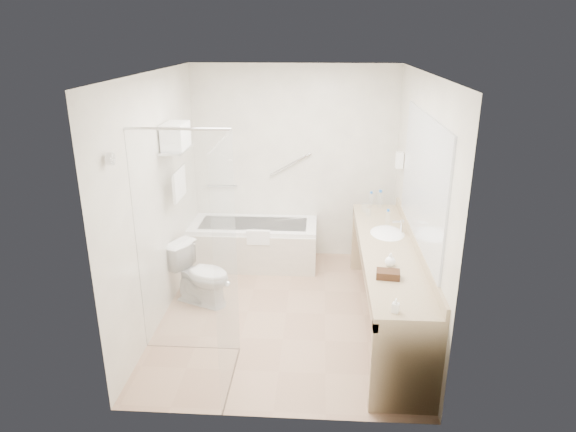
# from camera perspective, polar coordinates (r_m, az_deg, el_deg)

# --- Properties ---
(floor) EXTENTS (3.20, 3.20, 0.00)m
(floor) POSITION_cam_1_polar(r_m,az_deg,el_deg) (5.62, -0.20, -10.68)
(floor) COLOR tan
(floor) RESTS_ON ground
(ceiling) EXTENTS (2.60, 3.20, 0.10)m
(ceiling) POSITION_cam_1_polar(r_m,az_deg,el_deg) (4.86, -0.23, 15.64)
(ceiling) COLOR white
(ceiling) RESTS_ON wall_back
(wall_back) EXTENTS (2.60, 0.10, 2.50)m
(wall_back) POSITION_cam_1_polar(r_m,az_deg,el_deg) (6.64, 0.71, 5.82)
(wall_back) COLOR white
(wall_back) RESTS_ON ground
(wall_front) EXTENTS (2.60, 0.10, 2.50)m
(wall_front) POSITION_cam_1_polar(r_m,az_deg,el_deg) (3.63, -1.91, -6.42)
(wall_front) COLOR white
(wall_front) RESTS_ON ground
(wall_left) EXTENTS (0.10, 3.20, 2.50)m
(wall_left) POSITION_cam_1_polar(r_m,az_deg,el_deg) (5.35, -14.26, 1.73)
(wall_left) COLOR white
(wall_left) RESTS_ON ground
(wall_right) EXTENTS (0.10, 3.20, 2.50)m
(wall_right) POSITION_cam_1_polar(r_m,az_deg,el_deg) (5.19, 14.27, 1.18)
(wall_right) COLOR white
(wall_right) RESTS_ON ground
(bathtub) EXTENTS (1.60, 0.73, 0.59)m
(bathtub) POSITION_cam_1_polar(r_m,az_deg,el_deg) (6.65, -3.79, -3.06)
(bathtub) COLOR white
(bathtub) RESTS_ON floor
(grab_bar_short) EXTENTS (0.40, 0.03, 0.03)m
(grab_bar_short) POSITION_cam_1_polar(r_m,az_deg,el_deg) (6.79, -7.36, 3.36)
(grab_bar_short) COLOR silver
(grab_bar_short) RESTS_ON wall_back
(grab_bar_long) EXTENTS (0.53, 0.03, 0.33)m
(grab_bar_long) POSITION_cam_1_polar(r_m,az_deg,el_deg) (6.61, 0.26, 5.74)
(grab_bar_long) COLOR silver
(grab_bar_long) RESTS_ON wall_back
(shower_enclosure) EXTENTS (0.96, 0.91, 2.11)m
(shower_enclosure) POSITION_cam_1_polar(r_m,az_deg,el_deg) (4.40, -9.26, -4.40)
(shower_enclosure) COLOR silver
(shower_enclosure) RESTS_ON floor
(towel_shelf) EXTENTS (0.24, 0.55, 0.81)m
(towel_shelf) POSITION_cam_1_polar(r_m,az_deg,el_deg) (5.51, -12.32, 7.84)
(towel_shelf) COLOR silver
(towel_shelf) RESTS_ON wall_left
(vanity_counter) EXTENTS (0.55, 2.70, 0.95)m
(vanity_counter) POSITION_cam_1_polar(r_m,az_deg,el_deg) (5.23, 11.01, -5.62)
(vanity_counter) COLOR tan
(vanity_counter) RESTS_ON floor
(sink) EXTENTS (0.40, 0.52, 0.14)m
(sink) POSITION_cam_1_polar(r_m,az_deg,el_deg) (5.53, 10.96, -2.17)
(sink) COLOR white
(sink) RESTS_ON vanity_counter
(faucet) EXTENTS (0.03, 0.03, 0.14)m
(faucet) POSITION_cam_1_polar(r_m,az_deg,el_deg) (5.51, 12.53, -1.13)
(faucet) COLOR silver
(faucet) RESTS_ON vanity_counter
(mirror) EXTENTS (0.02, 2.00, 1.20)m
(mirror) POSITION_cam_1_polar(r_m,az_deg,el_deg) (4.96, 14.74, 3.91)
(mirror) COLOR silver
(mirror) RESTS_ON wall_right
(hairdryer_unit) EXTENTS (0.08, 0.10, 0.18)m
(hairdryer_unit) POSITION_cam_1_polar(r_m,az_deg,el_deg) (6.12, 12.28, 6.09)
(hairdryer_unit) COLOR white
(hairdryer_unit) RESTS_ON wall_right
(toilet) EXTENTS (0.78, 0.62, 0.67)m
(toilet) POSITION_cam_1_polar(r_m,az_deg,el_deg) (5.76, -9.61, -6.42)
(toilet) COLOR white
(toilet) RESTS_ON floor
(amenity_basket) EXTENTS (0.21, 0.16, 0.07)m
(amenity_basket) POSITION_cam_1_polar(r_m,az_deg,el_deg) (4.53, 11.06, -6.38)
(amenity_basket) COLOR #3F2316
(amenity_basket) RESTS_ON vanity_counter
(soap_bottle_a) EXTENTS (0.09, 0.13, 0.05)m
(soap_bottle_a) POSITION_cam_1_polar(r_m,az_deg,el_deg) (4.02, 11.85, -10.09)
(soap_bottle_a) COLOR white
(soap_bottle_a) RESTS_ON vanity_counter
(soap_bottle_b) EXTENTS (0.13, 0.15, 0.10)m
(soap_bottle_b) POSITION_cam_1_polar(r_m,az_deg,el_deg) (4.75, 11.29, -4.92)
(soap_bottle_b) COLOR white
(soap_bottle_b) RESTS_ON vanity_counter
(water_bottle_left) EXTENTS (0.06, 0.06, 0.18)m
(water_bottle_left) POSITION_cam_1_polar(r_m,az_deg,el_deg) (5.72, 11.02, -0.19)
(water_bottle_left) COLOR silver
(water_bottle_left) RESTS_ON vanity_counter
(water_bottle_mid) EXTENTS (0.07, 0.07, 0.22)m
(water_bottle_mid) POSITION_cam_1_polar(r_m,az_deg,el_deg) (6.28, 10.20, 1.83)
(water_bottle_mid) COLOR silver
(water_bottle_mid) RESTS_ON vanity_counter
(water_bottle_right) EXTENTS (0.06, 0.06, 0.20)m
(water_bottle_right) POSITION_cam_1_polar(r_m,az_deg,el_deg) (6.27, 9.21, 1.77)
(water_bottle_right) COLOR silver
(water_bottle_right) RESTS_ON vanity_counter
(drinking_glass_near) EXTENTS (0.07, 0.07, 0.08)m
(drinking_glass_near) POSITION_cam_1_polar(r_m,az_deg,el_deg) (5.99, 8.91, 0.40)
(drinking_glass_near) COLOR silver
(drinking_glass_near) RESTS_ON vanity_counter
(drinking_glass_far) EXTENTS (0.10, 0.10, 0.10)m
(drinking_glass_far) POSITION_cam_1_polar(r_m,az_deg,el_deg) (6.11, 8.53, 0.94)
(drinking_glass_far) COLOR silver
(drinking_glass_far) RESTS_ON vanity_counter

